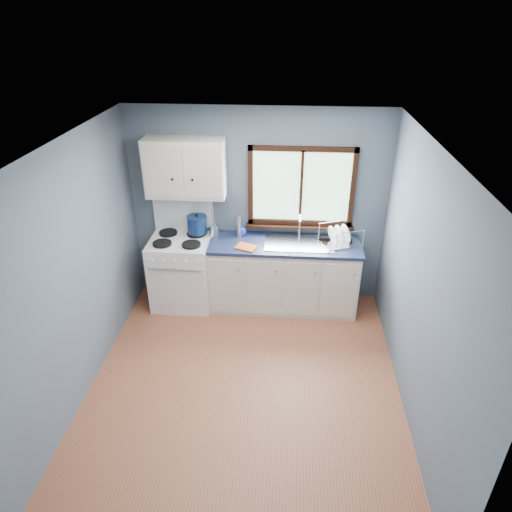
# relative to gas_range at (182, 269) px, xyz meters

# --- Properties ---
(floor) EXTENTS (3.20, 3.60, 0.02)m
(floor) POSITION_rel_gas_range_xyz_m (0.95, -1.47, -0.50)
(floor) COLOR #A35A3A
(floor) RESTS_ON ground
(ceiling) EXTENTS (3.20, 3.60, 0.02)m
(ceiling) POSITION_rel_gas_range_xyz_m (0.95, -1.47, 2.02)
(ceiling) COLOR white
(ceiling) RESTS_ON wall_back
(wall_back) EXTENTS (3.20, 0.02, 2.50)m
(wall_back) POSITION_rel_gas_range_xyz_m (0.95, 0.34, 0.76)
(wall_back) COLOR slate
(wall_back) RESTS_ON ground
(wall_front) EXTENTS (3.20, 0.02, 2.50)m
(wall_front) POSITION_rel_gas_range_xyz_m (0.95, -3.28, 0.76)
(wall_front) COLOR slate
(wall_front) RESTS_ON ground
(wall_left) EXTENTS (0.02, 3.60, 2.50)m
(wall_left) POSITION_rel_gas_range_xyz_m (-0.66, -1.47, 0.76)
(wall_left) COLOR slate
(wall_left) RESTS_ON ground
(wall_right) EXTENTS (0.02, 3.60, 2.50)m
(wall_right) POSITION_rel_gas_range_xyz_m (2.56, -1.47, 0.76)
(wall_right) COLOR slate
(wall_right) RESTS_ON ground
(gas_range) EXTENTS (0.76, 0.69, 1.36)m
(gas_range) POSITION_rel_gas_range_xyz_m (0.00, 0.00, 0.00)
(gas_range) COLOR white
(gas_range) RESTS_ON floor
(base_cabinets) EXTENTS (1.85, 0.60, 0.88)m
(base_cabinets) POSITION_rel_gas_range_xyz_m (1.31, 0.02, -0.08)
(base_cabinets) COLOR beige
(base_cabinets) RESTS_ON floor
(countertop) EXTENTS (1.89, 0.64, 0.04)m
(countertop) POSITION_rel_gas_range_xyz_m (1.31, 0.02, 0.41)
(countertop) COLOR #151E39
(countertop) RESTS_ON base_cabinets
(sink) EXTENTS (0.84, 0.46, 0.44)m
(sink) POSITION_rel_gas_range_xyz_m (1.49, 0.02, 0.37)
(sink) COLOR silver
(sink) RESTS_ON countertop
(window) EXTENTS (1.36, 0.10, 1.03)m
(window) POSITION_rel_gas_range_xyz_m (1.48, 0.30, 0.98)
(window) COLOR #9EC6A8
(window) RESTS_ON wall_back
(upper_cabinets) EXTENTS (0.95, 0.35, 0.70)m
(upper_cabinets) POSITION_rel_gas_range_xyz_m (0.10, 0.15, 1.31)
(upper_cabinets) COLOR beige
(upper_cabinets) RESTS_ON wall_back
(skillet) EXTENTS (0.38, 0.31, 0.05)m
(skillet) POSITION_rel_gas_range_xyz_m (0.20, 0.16, 0.49)
(skillet) COLOR black
(skillet) RESTS_ON gas_range
(stockpot) EXTENTS (0.32, 0.32, 0.25)m
(stockpot) POSITION_rel_gas_range_xyz_m (0.20, 0.16, 0.58)
(stockpot) COLOR #0F234D
(stockpot) RESTS_ON gas_range
(utensil_crock) EXTENTS (0.15, 0.15, 0.39)m
(utensil_crock) POSITION_rel_gas_range_xyz_m (0.42, 0.14, 0.51)
(utensil_crock) COLOR silver
(utensil_crock) RESTS_ON countertop
(thermos) EXTENTS (0.07, 0.07, 0.29)m
(thermos) POSITION_rel_gas_range_xyz_m (0.73, 0.16, 0.57)
(thermos) COLOR silver
(thermos) RESTS_ON countertop
(soap_bottle) EXTENTS (0.11, 0.11, 0.27)m
(soap_bottle) POSITION_rel_gas_range_xyz_m (0.76, 0.15, 0.56)
(soap_bottle) COLOR #253EB6
(soap_bottle) RESTS_ON countertop
(dish_towel) EXTENTS (0.29, 0.25, 0.02)m
(dish_towel) POSITION_rel_gas_range_xyz_m (0.85, -0.14, 0.44)
(dish_towel) COLOR #CF5721
(dish_towel) RESTS_ON countertop
(dish_rack) EXTENTS (0.55, 0.49, 0.24)m
(dish_rack) POSITION_rel_gas_range_xyz_m (1.98, 0.07, 0.49)
(dish_rack) COLOR silver
(dish_rack) RESTS_ON countertop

